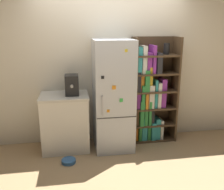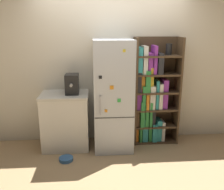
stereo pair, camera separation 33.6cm
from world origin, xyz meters
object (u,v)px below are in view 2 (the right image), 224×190
Objects in this scene: refrigerator at (113,96)px; bookshelf at (151,96)px; espresso_machine at (72,84)px; pet_bowl at (66,159)px.

refrigerator is 0.99× the size of bookshelf.
espresso_machine is (-1.32, -0.13, 0.26)m from bookshelf.
refrigerator is 5.51× the size of espresso_machine.
refrigerator is 1.21m from pet_bowl.
bookshelf is at bearing 5.54° from espresso_machine.
refrigerator is at bearing 30.24° from pet_bowl.
pet_bowl is (-0.74, -0.43, -0.85)m from refrigerator.
espresso_machine reaches higher than pet_bowl.
bookshelf reaches higher than espresso_machine.
pet_bowl is (-1.41, -0.61, -0.79)m from bookshelf.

